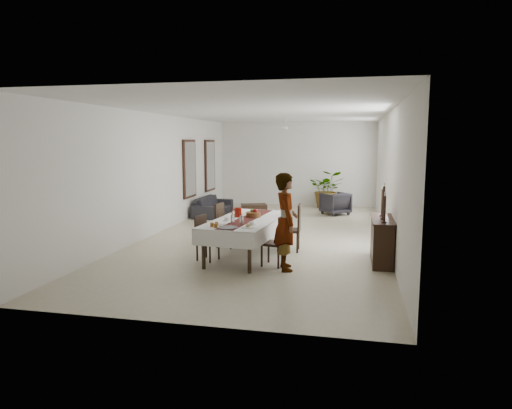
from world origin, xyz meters
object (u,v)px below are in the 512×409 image
(dining_table_top, at_px, (247,221))
(sofa, at_px, (213,206))
(red_pitcher, at_px, (238,212))
(sideboard_body, at_px, (382,241))
(woman, at_px, (286,222))

(dining_table_top, bearing_deg, sofa, 120.77)
(dining_table_top, height_order, red_pitcher, red_pitcher)
(sofa, bearing_deg, sideboard_body, -133.30)
(dining_table_top, relative_size, woman, 1.37)
(dining_table_top, xyz_separation_m, sofa, (-2.42, 5.20, -0.47))
(sofa, bearing_deg, dining_table_top, -154.08)
(red_pitcher, height_order, woman, woman)
(red_pitcher, xyz_separation_m, woman, (1.22, -1.05, 0.01))
(dining_table_top, distance_m, woman, 1.30)
(dining_table_top, height_order, woman, woman)
(red_pitcher, xyz_separation_m, sideboard_body, (3.06, -0.09, -0.48))
(sideboard_body, bearing_deg, red_pitcher, 178.34)
(dining_table_top, relative_size, sideboard_body, 1.75)
(sideboard_body, bearing_deg, dining_table_top, -177.99)
(dining_table_top, bearing_deg, woman, -35.79)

